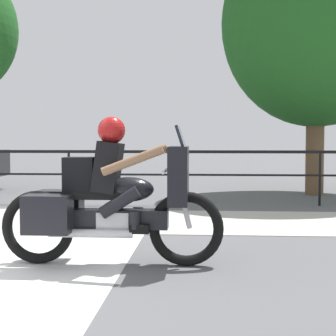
# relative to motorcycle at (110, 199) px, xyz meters

# --- Properties ---
(sidewalk_band) EXTENTS (44.00, 2.40, 0.01)m
(sidewalk_band) POSITION_rel_motorcycle_xyz_m (-1.78, 2.92, -0.70)
(sidewalk_band) COLOR #B7B2A8
(sidewalk_band) RESTS_ON ground
(fence_railing) EXTENTS (36.00, 0.05, 1.11)m
(fence_railing) POSITION_rel_motorcycle_xyz_m (-1.78, 5.07, 0.17)
(fence_railing) COLOR black
(fence_railing) RESTS_ON ground
(motorcycle) EXTENTS (2.38, 0.76, 1.57)m
(motorcycle) POSITION_rel_motorcycle_xyz_m (0.00, 0.00, 0.00)
(motorcycle) COLOR black
(motorcycle) RESTS_ON ground
(tree_behind_sign) EXTENTS (4.49, 4.49, 6.56)m
(tree_behind_sign) POSITION_rel_motorcycle_xyz_m (3.66, 7.15, 3.37)
(tree_behind_sign) COLOR brown
(tree_behind_sign) RESTS_ON ground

